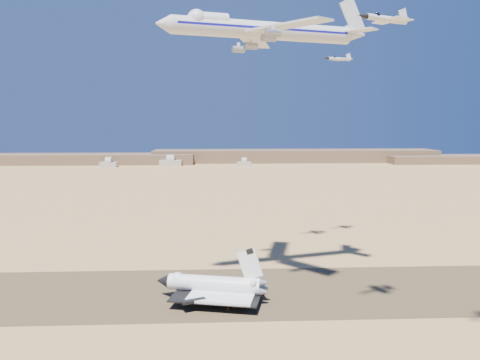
{
  "coord_description": "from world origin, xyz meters",
  "views": [
    {
      "loc": [
        5.02,
        -155.5,
        57.89
      ],
      "look_at": [
        12.68,
        8.0,
        37.93
      ],
      "focal_mm": 35.0,
      "sensor_mm": 36.0,
      "label": 1
    }
  ],
  "objects_px": {
    "chase_jet_f": "(339,59)",
    "crew_c": "(240,302)",
    "crew_a": "(228,308)",
    "chase_jet_a": "(386,19)",
    "carrier_747": "(258,30)",
    "shuttle": "(213,286)",
    "chase_jet_e": "(301,39)",
    "crew_b": "(233,307)"
  },
  "relations": [
    {
      "from": "carrier_747",
      "to": "chase_jet_e",
      "type": "relative_size",
      "value": 4.72
    },
    {
      "from": "chase_jet_a",
      "to": "chase_jet_f",
      "type": "bearing_deg",
      "value": 57.2
    },
    {
      "from": "crew_a",
      "to": "chase_jet_a",
      "type": "relative_size",
      "value": 0.12
    },
    {
      "from": "crew_c",
      "to": "chase_jet_a",
      "type": "height_order",
      "value": "chase_jet_a"
    },
    {
      "from": "carrier_747",
      "to": "chase_jet_e",
      "type": "xyz_separation_m",
      "value": [
        21.41,
        43.98,
        4.88
      ]
    },
    {
      "from": "crew_a",
      "to": "crew_c",
      "type": "xyz_separation_m",
      "value": [
        3.77,
        4.69,
        0.01
      ]
    },
    {
      "from": "crew_a",
      "to": "crew_b",
      "type": "distance_m",
      "value": 1.93
    },
    {
      "from": "carrier_747",
      "to": "chase_jet_e",
      "type": "distance_m",
      "value": 49.15
    },
    {
      "from": "shuttle",
      "to": "carrier_747",
      "type": "height_order",
      "value": "carrier_747"
    },
    {
      "from": "crew_a",
      "to": "chase_jet_e",
      "type": "height_order",
      "value": "chase_jet_e"
    },
    {
      "from": "chase_jet_e",
      "to": "chase_jet_f",
      "type": "xyz_separation_m",
      "value": [
        19.89,
        14.62,
        -5.86
      ]
    },
    {
      "from": "carrier_747",
      "to": "crew_c",
      "type": "relative_size",
      "value": 40.06
    },
    {
      "from": "chase_jet_a",
      "to": "crew_c",
      "type": "bearing_deg",
      "value": 115.41
    },
    {
      "from": "carrier_747",
      "to": "crew_a",
      "type": "distance_m",
      "value": 88.45
    },
    {
      "from": "chase_jet_f",
      "to": "crew_c",
      "type": "bearing_deg",
      "value": -144.14
    },
    {
      "from": "shuttle",
      "to": "crew_c",
      "type": "height_order",
      "value": "shuttle"
    },
    {
      "from": "chase_jet_e",
      "to": "crew_b",
      "type": "bearing_deg",
      "value": -132.83
    },
    {
      "from": "shuttle",
      "to": "crew_a",
      "type": "height_order",
      "value": "shuttle"
    },
    {
      "from": "carrier_747",
      "to": "chase_jet_f",
      "type": "relative_size",
      "value": 5.15
    },
    {
      "from": "crew_b",
      "to": "chase_jet_e",
      "type": "bearing_deg",
      "value": -35.07
    },
    {
      "from": "crew_a",
      "to": "chase_jet_a",
      "type": "height_order",
      "value": "chase_jet_a"
    },
    {
      "from": "chase_jet_f",
      "to": "chase_jet_e",
      "type": "bearing_deg",
      "value": -163.06
    },
    {
      "from": "crew_b",
      "to": "crew_c",
      "type": "relative_size",
      "value": 0.95
    },
    {
      "from": "carrier_747",
      "to": "chase_jet_e",
      "type": "bearing_deg",
      "value": 48.45
    },
    {
      "from": "shuttle",
      "to": "chase_jet_f",
      "type": "bearing_deg",
      "value": 61.51
    },
    {
      "from": "crew_c",
      "to": "chase_jet_e",
      "type": "relative_size",
      "value": 0.12
    },
    {
      "from": "shuttle",
      "to": "crew_c",
      "type": "relative_size",
      "value": 20.67
    },
    {
      "from": "carrier_747",
      "to": "shuttle",
      "type": "bearing_deg",
      "value": -174.27
    },
    {
      "from": "carrier_747",
      "to": "chase_jet_f",
      "type": "distance_m",
      "value": 71.69
    },
    {
      "from": "carrier_747",
      "to": "crew_b",
      "type": "height_order",
      "value": "carrier_747"
    },
    {
      "from": "crew_b",
      "to": "carrier_747",
      "type": "bearing_deg",
      "value": -39.25
    },
    {
      "from": "crew_c",
      "to": "chase_jet_a",
      "type": "bearing_deg",
      "value": -172.21
    },
    {
      "from": "carrier_747",
      "to": "crew_c",
      "type": "xyz_separation_m",
      "value": [
        -6.45,
        -10.2,
        -86.57
      ]
    },
    {
      "from": "shuttle",
      "to": "carrier_747",
      "type": "distance_m",
      "value": 84.17
    },
    {
      "from": "carrier_747",
      "to": "crew_b",
      "type": "xyz_separation_m",
      "value": [
        -8.55,
        -13.93,
        -86.62
      ]
    },
    {
      "from": "chase_jet_a",
      "to": "chase_jet_f",
      "type": "distance_m",
      "value": 98.2
    },
    {
      "from": "shuttle",
      "to": "chase_jet_f",
      "type": "height_order",
      "value": "chase_jet_f"
    },
    {
      "from": "chase_jet_a",
      "to": "crew_a",
      "type": "bearing_deg",
      "value": 123.16
    },
    {
      "from": "chase_jet_a",
      "to": "chase_jet_e",
      "type": "distance_m",
      "value": 83.33
    },
    {
      "from": "chase_jet_a",
      "to": "chase_jet_e",
      "type": "relative_size",
      "value": 1.0
    },
    {
      "from": "shuttle",
      "to": "chase_jet_e",
      "type": "relative_size",
      "value": 2.43
    },
    {
      "from": "shuttle",
      "to": "chase_jet_e",
      "type": "height_order",
      "value": "chase_jet_e"
    }
  ]
}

